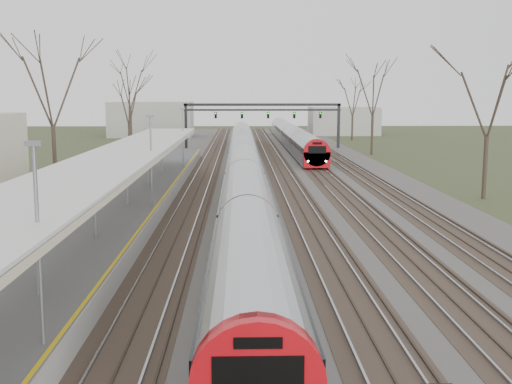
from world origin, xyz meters
TOP-DOWN VIEW (x-y plane):
  - track_bed at (0.26, 55.00)m, footprint 24.00×160.00m
  - platform at (-9.05, 37.50)m, footprint 3.50×69.00m
  - canopy at (-9.05, 32.99)m, footprint 4.10×50.00m
  - signal_gantry at (0.29, 84.99)m, footprint 21.00×0.59m
  - tree_west_far at (-17.00, 48.00)m, footprint 5.50×5.50m
  - tree_east_far at (14.00, 42.00)m, footprint 5.00×5.00m
  - train_near at (-2.50, 54.80)m, footprint 2.62×90.21m
  - train_far at (4.50, 88.88)m, footprint 2.62×60.21m

SIDE VIEW (x-z plane):
  - track_bed at x=0.26m, z-range -0.05..0.17m
  - platform at x=-9.05m, z-range 0.00..1.00m
  - train_near at x=-2.50m, z-range -0.05..3.00m
  - train_far at x=4.50m, z-range -0.05..3.00m
  - canopy at x=-9.05m, z-range 2.37..5.48m
  - signal_gantry at x=0.29m, z-range 1.87..7.95m
  - tree_east_far at x=14.00m, z-range 2.14..12.44m
  - tree_west_far at x=-17.00m, z-range 2.35..13.68m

